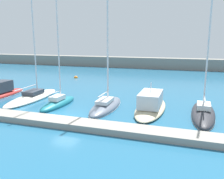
{
  "coord_description": "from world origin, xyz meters",
  "views": [
    {
      "loc": [
        11.31,
        -19.59,
        7.4
      ],
      "look_at": [
        3.39,
        4.25,
        2.09
      ],
      "focal_mm": 38.25,
      "sensor_mm": 36.0,
      "label": 1
    }
  ],
  "objects": [
    {
      "name": "sailboat_slate_fifth",
      "position": [
        2.73,
        4.13,
        0.37
      ],
      "size": [
        2.57,
        8.16,
        17.02
      ],
      "rotation": [
        0.0,
        0.0,
        1.59
      ],
      "color": "slate",
      "rests_on": "ground_plane"
    },
    {
      "name": "breakwater_seawall",
      "position": [
        0.0,
        42.24,
        1.37
      ],
      "size": [
        108.0,
        3.22,
        2.74
      ],
      "primitive_type": "cube",
      "color": "gray",
      "rests_on": "ground_plane"
    },
    {
      "name": "dock_pier",
      "position": [
        0.0,
        -2.14,
        0.27
      ],
      "size": [
        39.5,
        1.97,
        0.54
      ],
      "primitive_type": "cube",
      "color": "gray",
      "rests_on": "ground_plane"
    },
    {
      "name": "sailboat_charcoal_seventh",
      "position": [
        12.74,
        4.63,
        0.33
      ],
      "size": [
        2.4,
        9.25,
        15.38
      ],
      "rotation": [
        0.0,
        0.0,
        1.55
      ],
      "color": "#2D2D33",
      "rests_on": "ground_plane"
    },
    {
      "name": "mooring_buoy_orange",
      "position": [
        -9.9,
        21.84,
        0.0
      ],
      "size": [
        0.8,
        0.8,
        0.8
      ],
      "primitive_type": "sphere",
      "color": "orange",
      "rests_on": "ground_plane"
    },
    {
      "name": "sailboat_ivory_third",
      "position": [
        -7.46,
        5.03,
        0.4
      ],
      "size": [
        3.21,
        10.29,
        21.55
      ],
      "rotation": [
        0.0,
        0.0,
        1.61
      ],
      "color": "silver",
      "rests_on": "ground_plane"
    },
    {
      "name": "ground_plane",
      "position": [
        0.0,
        0.0,
        0.0
      ],
      "size": [
        120.0,
        120.0,
        0.0
      ],
      "primitive_type": "plane",
      "color": "#236084"
    },
    {
      "name": "motorboat_sand_sixth",
      "position": [
        7.52,
        4.87,
        0.63
      ],
      "size": [
        3.01,
        9.57,
        3.26
      ],
      "rotation": [
        0.0,
        0.0,
        1.58
      ],
      "color": "beige",
      "rests_on": "ground_plane"
    },
    {
      "name": "sailboat_teal_fourth",
      "position": [
        -2.83,
        3.44,
        0.38
      ],
      "size": [
        1.91,
        6.63,
        14.63
      ],
      "rotation": [
        0.0,
        0.0,
        1.56
      ],
      "color": "#19707F",
      "rests_on": "ground_plane"
    }
  ]
}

